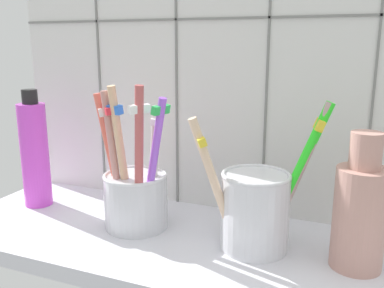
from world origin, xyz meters
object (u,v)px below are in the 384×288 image
object	(u,v)px
toothbrush_cup_left	(135,192)
soap_bottle	(35,153)
ceramic_vase	(360,212)
toothbrush_cup_right	(256,207)

from	to	relation	value
toothbrush_cup_left	soap_bottle	bearing A→B (deg)	174.96
soap_bottle	ceramic_vase	bearing A→B (deg)	-1.79
toothbrush_cup_right	soap_bottle	xyz separation A→B (cm)	(-32.93, 1.28, 2.77)
toothbrush_cup_right	ceramic_vase	distance (cm)	10.98
toothbrush_cup_right	ceramic_vase	size ratio (longest dim) A/B	1.18
toothbrush_cup_right	soap_bottle	distance (cm)	33.07
toothbrush_cup_right	soap_bottle	size ratio (longest dim) A/B	1.02
toothbrush_cup_left	ceramic_vase	xyz separation A→B (cm)	(26.53, 0.16, 1.51)
ceramic_vase	soap_bottle	distance (cm)	43.89
toothbrush_cup_left	ceramic_vase	bearing A→B (deg)	0.35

